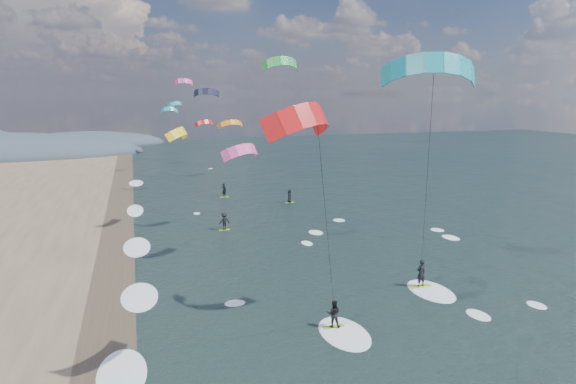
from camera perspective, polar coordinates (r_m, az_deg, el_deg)
name	(u,v)px	position (r m, az deg, el deg)	size (l,w,h in m)	color
wet_sand_strip	(108,337)	(29.14, -20.59, -15.74)	(3.00, 240.00, 0.00)	#382D23
kitesurfer_near_a	(433,114)	(26.39, 16.80, 8.83)	(8.13, 9.16, 15.49)	#88B920
kitesurfer_near_b	(326,201)	(21.03, 4.56, -1.06)	(6.95, 9.03, 13.35)	#88B920
far_kitesurfers	(244,206)	(53.56, -5.27, -1.62)	(10.95, 16.05, 1.84)	#88B920
bg_kite_field	(204,108)	(71.97, -9.88, 9.73)	(13.62, 75.69, 9.12)	#D83F8C
shoreline_surf	(131,299)	(33.40, -18.14, -11.98)	(2.40, 79.40, 0.11)	white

